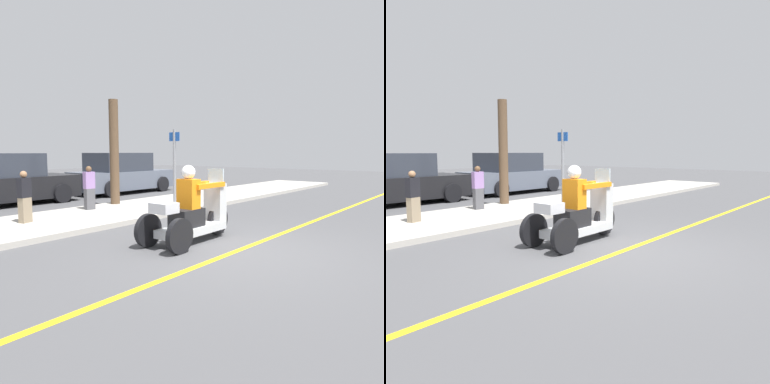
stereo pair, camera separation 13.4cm
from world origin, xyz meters
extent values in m
plane|color=#4C4C4F|center=(0.00, 0.00, 0.00)|extent=(60.00, 60.00, 0.00)
cube|color=gold|center=(0.03, 0.00, 0.00)|extent=(24.00, 0.12, 0.01)
cube|color=#B2ADA3|center=(0.00, 4.60, 0.06)|extent=(28.00, 2.80, 0.12)
cylinder|color=black|center=(0.88, 1.03, 0.30)|extent=(0.61, 0.10, 0.61)
cylinder|color=black|center=(-0.77, 0.65, 0.30)|extent=(0.61, 0.10, 0.61)
cylinder|color=black|center=(-0.77, 1.40, 0.30)|extent=(0.61, 0.10, 0.61)
cube|color=silver|center=(0.03, 1.03, 0.24)|extent=(1.56, 0.52, 0.15)
cube|color=black|center=(-0.13, 1.03, 0.49)|extent=(0.62, 0.41, 0.34)
cube|color=silver|center=(0.78, 1.03, 0.62)|extent=(0.24, 0.41, 0.91)
cube|color=silver|center=(0.80, 1.03, 1.23)|extent=(0.03, 0.37, 0.30)
cube|color=silver|center=(-0.75, 1.03, 0.75)|extent=(0.36, 0.41, 0.18)
cube|color=orange|center=(-0.08, 1.03, 0.93)|extent=(0.26, 0.38, 0.55)
sphere|color=white|center=(-0.08, 1.03, 1.34)|extent=(0.26, 0.26, 0.26)
cube|color=#515156|center=(0.05, 0.91, 0.49)|extent=(0.14, 0.14, 0.34)
cube|color=#515156|center=(0.05, 1.15, 0.49)|extent=(0.14, 0.14, 0.34)
cube|color=orange|center=(0.35, 0.83, 1.07)|extent=(0.86, 0.09, 0.09)
cube|color=orange|center=(0.35, 1.23, 1.07)|extent=(0.86, 0.09, 0.09)
cube|color=#515156|center=(0.79, 5.27, 0.41)|extent=(0.27, 0.20, 0.58)
cube|color=#9972B2|center=(0.79, 5.27, 0.93)|extent=(0.30, 0.20, 0.46)
sphere|color=brown|center=(0.79, 5.27, 1.24)|extent=(0.16, 0.16, 0.16)
cube|color=gray|center=(-1.29, 4.79, 0.40)|extent=(0.28, 0.23, 0.57)
cube|color=black|center=(-1.29, 4.79, 0.91)|extent=(0.31, 0.23, 0.45)
sphere|color=#9E704C|center=(-1.29, 4.79, 1.21)|extent=(0.15, 0.15, 0.15)
cube|color=slate|center=(4.97, 8.71, 0.55)|extent=(4.31, 1.87, 0.74)
cube|color=#2D333D|center=(4.76, 8.71, 1.29)|extent=(2.37, 1.69, 0.75)
cylinder|color=black|center=(6.37, 7.77, 0.32)|extent=(0.64, 0.22, 0.64)
cylinder|color=black|center=(6.37, 9.65, 0.32)|extent=(0.64, 0.22, 0.64)
cylinder|color=black|center=(3.57, 7.77, 0.32)|extent=(0.64, 0.22, 0.64)
cylinder|color=black|center=(3.57, 9.65, 0.32)|extent=(0.64, 0.22, 0.64)
cube|color=black|center=(0.16, 8.84, 0.55)|extent=(4.41, 1.88, 0.74)
cylinder|color=black|center=(1.59, 7.90, 0.32)|extent=(0.64, 0.22, 0.64)
cylinder|color=black|center=(1.59, 9.78, 0.32)|extent=(0.64, 0.22, 0.64)
cylinder|color=brown|center=(1.99, 5.63, 1.70)|extent=(0.28, 0.28, 3.15)
cylinder|color=gray|center=(2.28, 3.45, 1.22)|extent=(0.08, 0.08, 2.20)
cube|color=#1E51AD|center=(2.28, 3.45, 2.12)|extent=(0.02, 0.36, 0.24)
camera|label=1|loc=(-5.44, -3.35, 1.72)|focal=35.00mm
camera|label=2|loc=(-5.35, -3.46, 1.72)|focal=35.00mm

